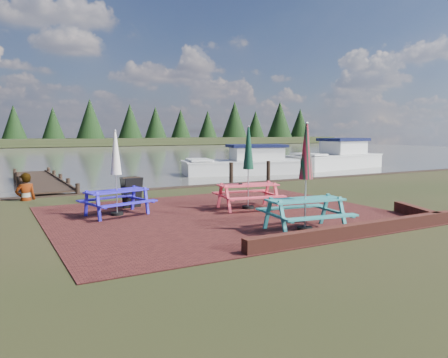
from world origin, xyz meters
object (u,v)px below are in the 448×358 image
object	(u,v)px
picnic_table_blue	(116,186)
boat_near	(246,165)
picnic_table_red	(248,180)
jetty	(40,181)
chalkboard	(132,192)
boat_far	(337,159)
picnic_table_teal	(305,194)
person	(25,173)

from	to	relation	value
picnic_table_blue	boat_near	world-z (taller)	picnic_table_blue
picnic_table_red	jetty	size ratio (longest dim) A/B	0.27
picnic_table_red	picnic_table_blue	size ratio (longest dim) A/B	1.06
chalkboard	boat_far	world-z (taller)	boat_far
picnic_table_teal	chalkboard	world-z (taller)	picnic_table_teal
boat_near	person	xyz separation A→B (m)	(-12.05, -5.71, 0.54)
picnic_table_red	boat_near	xyz separation A→B (m)	(6.47, 10.61, -0.48)
chalkboard	boat_near	xyz separation A→B (m)	(9.40, 8.79, -0.11)
jetty	picnic_table_teal	bearing A→B (deg)	-71.71
person	picnic_table_red	bearing A→B (deg)	128.53
jetty	boat_far	size ratio (longest dim) A/B	1.23
picnic_table_red	person	distance (m)	7.43
picnic_table_blue	chalkboard	distance (m)	1.24
boat_far	chalkboard	bearing A→B (deg)	109.89
picnic_table_blue	jetty	size ratio (longest dim) A/B	0.25
picnic_table_teal	picnic_table_red	distance (m)	3.05
picnic_table_teal	boat_far	size ratio (longest dim) A/B	0.33
picnic_table_blue	boat_far	size ratio (longest dim) A/B	0.31
picnic_table_blue	jetty	bearing A→B (deg)	81.85
picnic_table_red	person	world-z (taller)	picnic_table_red
jetty	picnic_table_red	bearing A→B (deg)	-64.85
chalkboard	picnic_table_red	bearing A→B (deg)	-43.98
picnic_table_teal	person	bearing A→B (deg)	130.99
picnic_table_blue	boat_near	xyz separation A→B (m)	(10.11, 9.76, -0.44)
picnic_table_teal	jetty	xyz separation A→B (m)	(-4.25, 12.86, -0.75)
picnic_table_blue	chalkboard	xyz separation A→B (m)	(0.71, 0.97, -0.33)
picnic_table_blue	boat_far	bearing A→B (deg)	15.80
boat_near	boat_far	distance (m)	7.34
jetty	boat_far	world-z (taller)	boat_far
boat_near	boat_far	bearing A→B (deg)	-73.00
picnic_table_blue	jetty	world-z (taller)	picnic_table_blue
picnic_table_blue	boat_near	bearing A→B (deg)	29.67
picnic_table_red	boat_near	world-z (taller)	picnic_table_red
picnic_table_teal	picnic_table_red	bearing A→B (deg)	90.80
picnic_table_red	chalkboard	bearing A→B (deg)	157.44
chalkboard	boat_far	xyz separation A→B (m)	(16.73, 9.15, -0.02)
picnic_table_blue	person	distance (m)	4.49
picnic_table_teal	picnic_table_blue	size ratio (longest dim) A/B	1.07
boat_far	person	xyz separation A→B (m)	(-19.38, -6.07, 0.44)
picnic_table_red	person	xyz separation A→B (m)	(-5.59, 4.90, 0.06)
boat_far	person	distance (m)	20.32
picnic_table_teal	picnic_table_red	xyz separation A→B (m)	(0.36, 3.03, -0.01)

